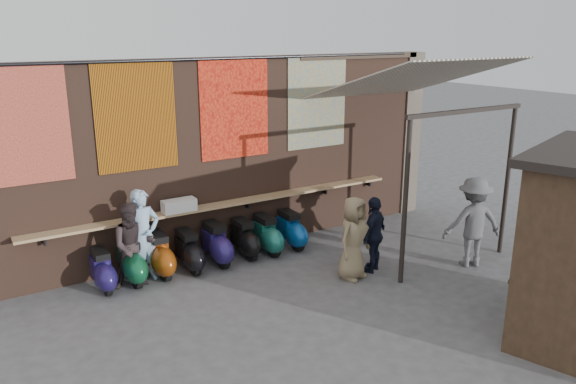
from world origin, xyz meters
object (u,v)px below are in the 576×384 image
(shopper_tan, at_px, (354,238))
(scooter_stool_4, at_px, (217,244))
(diner_right, at_px, (133,245))
(diner_left, at_px, (143,236))
(scooter_stool_3, at_px, (189,252))
(scooter_stool_2, at_px, (159,255))
(scooter_stool_7, at_px, (291,230))
(scooter_stool_0, at_px, (102,271))
(shelf_box, at_px, (179,205))
(shopper_navy, at_px, (374,234))
(shopper_grey, at_px, (473,222))
(scooter_stool_6, at_px, (267,235))
(scooter_stool_5, at_px, (244,239))
(scooter_stool_1, at_px, (131,262))

(shopper_tan, bearing_deg, scooter_stool_4, 116.55)
(scooter_stool_4, relative_size, diner_right, 0.55)
(scooter_stool_4, relative_size, diner_left, 0.50)
(scooter_stool_3, height_order, diner_left, diner_left)
(scooter_stool_2, xyz_separation_m, scooter_stool_7, (2.89, -0.08, -0.02))
(shopper_tan, bearing_deg, diner_right, 135.76)
(scooter_stool_0, height_order, scooter_stool_3, scooter_stool_3)
(scooter_stool_4, bearing_deg, shopper_tan, -45.90)
(shelf_box, bearing_deg, shopper_navy, -35.86)
(diner_left, bearing_deg, shopper_grey, -33.70)
(scooter_stool_2, height_order, shopper_navy, shopper_navy)
(scooter_stool_7, height_order, shopper_tan, shopper_tan)
(scooter_stool_0, xyz_separation_m, scooter_stool_6, (3.37, -0.03, 0.03))
(scooter_stool_4, relative_size, scooter_stool_7, 1.05)
(diner_right, distance_m, shopper_tan, 4.01)
(scooter_stool_7, height_order, diner_left, diner_left)
(scooter_stool_0, relative_size, scooter_stool_5, 0.96)
(scooter_stool_6, height_order, scooter_stool_7, scooter_stool_6)
(scooter_stool_0, xyz_separation_m, scooter_stool_4, (2.24, 0.01, 0.04))
(scooter_stool_2, distance_m, diner_left, 0.55)
(scooter_stool_0, xyz_separation_m, shopper_grey, (6.49, -2.70, 0.53))
(scooter_stool_4, height_order, diner_right, diner_right)
(diner_right, bearing_deg, scooter_stool_3, 15.07)
(shelf_box, distance_m, scooter_stool_3, 0.91)
(scooter_stool_5, height_order, shopper_tan, shopper_tan)
(shopper_grey, distance_m, shopper_tan, 2.48)
(scooter_stool_4, height_order, shopper_navy, shopper_navy)
(scooter_stool_0, xyz_separation_m, diner_right, (0.55, -0.14, 0.42))
(shopper_navy, distance_m, shopper_grey, 2.00)
(scooter_stool_5, bearing_deg, scooter_stool_3, -177.58)
(scooter_stool_4, xyz_separation_m, shopper_navy, (2.43, -1.90, 0.33))
(scooter_stool_0, height_order, diner_right, diner_right)
(shopper_grey, relative_size, shopper_tan, 1.13)
(scooter_stool_4, bearing_deg, diner_right, -174.84)
(diner_left, bearing_deg, scooter_stool_1, 167.66)
(shelf_box, height_order, shopper_navy, shopper_navy)
(scooter_stool_4, xyz_separation_m, diner_left, (-1.45, 0.01, 0.46))
(scooter_stool_6, height_order, shopper_grey, shopper_grey)
(scooter_stool_0, height_order, scooter_stool_1, scooter_stool_1)
(scooter_stool_5, bearing_deg, scooter_stool_4, -176.90)
(diner_left, bearing_deg, shopper_navy, -34.40)
(diner_right, relative_size, shopper_tan, 1.00)
(scooter_stool_0, bearing_deg, scooter_stool_3, -0.34)
(scooter_stool_3, distance_m, scooter_stool_6, 1.72)
(scooter_stool_1, bearing_deg, diner_left, -4.11)
(scooter_stool_0, distance_m, diner_right, 0.71)
(scooter_stool_3, relative_size, scooter_stool_6, 0.99)
(scooter_stool_5, distance_m, shopper_tan, 2.38)
(diner_right, bearing_deg, scooter_stool_1, 103.01)
(scooter_stool_2, height_order, scooter_stool_3, scooter_stool_2)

